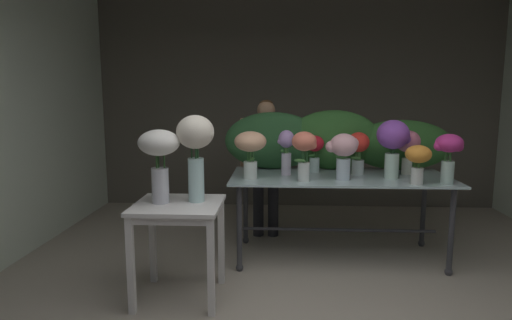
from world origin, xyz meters
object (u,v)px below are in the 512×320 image
at_px(display_table_glass, 339,187).
at_px(vase_rosy_peonies, 408,146).
at_px(vase_peach_dahlias, 251,147).
at_px(vase_blush_lilies, 344,151).
at_px(vase_magenta_freesia, 449,151).
at_px(vase_coral_stock, 304,149).
at_px(florist, 266,154).
at_px(vase_scarlet_roses, 358,149).
at_px(vase_violet_carnations, 393,141).
at_px(vase_white_roses_tall, 159,154).
at_px(vase_lilac_anemones, 286,150).
at_px(vase_cream_lisianthus_tall, 195,144).
at_px(side_table_white, 178,216).
at_px(vase_sunset_snapdragons, 418,159).
at_px(vase_crimson_ranunculus, 314,149).

distance_m(display_table_glass, vase_rosy_peonies, 0.78).
height_order(vase_peach_dahlias, vase_blush_lilies, vase_peach_dahlias).
bearing_deg(vase_magenta_freesia, vase_blush_lilies, 172.11).
xyz_separation_m(vase_blush_lilies, vase_coral_stock, (-0.36, -0.07, 0.02)).
bearing_deg(florist, vase_scarlet_roses, -31.00).
height_order(vase_magenta_freesia, vase_violet_carnations, vase_violet_carnations).
bearing_deg(vase_white_roses_tall, vase_peach_dahlias, 48.34).
xyz_separation_m(vase_lilac_anemones, vase_cream_lisianthus_tall, (-0.72, -0.87, 0.15)).
bearing_deg(vase_white_roses_tall, vase_magenta_freesia, 14.08).
bearing_deg(vase_blush_lilies, vase_violet_carnations, 12.35).
xyz_separation_m(florist, vase_blush_lilies, (0.73, -0.84, 0.15)).
bearing_deg(vase_coral_stock, vase_violet_carnations, 11.98).
xyz_separation_m(vase_peach_dahlias, vase_cream_lisianthus_tall, (-0.39, -0.67, 0.10)).
distance_m(vase_rosy_peonies, vase_lilac_anemones, 1.19).
bearing_deg(vase_violet_carnations, vase_scarlet_roses, 147.04).
height_order(side_table_white, vase_lilac_anemones, vase_lilac_anemones).
distance_m(florist, vase_peach_dahlias, 0.85).
bearing_deg(vase_lilac_anemones, florist, 108.86).
relative_size(vase_rosy_peonies, vase_white_roses_tall, 0.76).
bearing_deg(vase_violet_carnations, vase_sunset_snapdragons, -61.52).
distance_m(vase_rosy_peonies, vase_peach_dahlias, 1.54).
bearing_deg(vase_white_roses_tall, vase_rosy_peonies, 25.39).
height_order(display_table_glass, vase_scarlet_roses, vase_scarlet_roses).
relative_size(vase_sunset_snapdragons, vase_lilac_anemones, 0.79).
xyz_separation_m(vase_sunset_snapdragons, vase_cream_lisianthus_tall, (-1.85, -0.48, 0.18)).
bearing_deg(side_table_white, vase_peach_dahlias, 54.77).
bearing_deg(vase_white_roses_tall, vase_violet_carnations, 22.76).
distance_m(display_table_glass, vase_blush_lilies, 0.43).
xyz_separation_m(side_table_white, florist, (0.64, 1.56, 0.28)).
xyz_separation_m(vase_rosy_peonies, vase_white_roses_tall, (-2.17, -1.03, 0.05)).
distance_m(vase_rosy_peonies, vase_violet_carnations, 0.29).
distance_m(florist, vase_magenta_freesia, 1.89).
bearing_deg(side_table_white, vase_blush_lilies, 27.89).
bearing_deg(vase_white_roses_tall, vase_coral_stock, 29.66).
relative_size(vase_blush_lilies, vase_cream_lisianthus_tall, 0.63).
height_order(vase_rosy_peonies, vase_peach_dahlias, vase_peach_dahlias).
bearing_deg(vase_rosy_peonies, vase_white_roses_tall, -154.61).
xyz_separation_m(vase_blush_lilies, vase_white_roses_tall, (-1.50, -0.72, 0.06)).
bearing_deg(vase_magenta_freesia, florist, 149.42).
relative_size(side_table_white, vase_lilac_anemones, 1.77).
bearing_deg(vase_crimson_ranunculus, florist, 137.79).
height_order(vase_coral_stock, vase_crimson_ranunculus, vase_coral_stock).
bearing_deg(vase_sunset_snapdragons, vase_magenta_freesia, 10.99).
relative_size(vase_coral_stock, vase_cream_lisianthus_tall, 0.66).
bearing_deg(display_table_glass, vase_coral_stock, -142.69).
bearing_deg(vase_violet_carnations, vase_peach_dahlias, -175.99).
xyz_separation_m(display_table_glass, vase_lilac_anemones, (-0.52, 0.01, 0.36)).
xyz_separation_m(vase_rosy_peonies, vase_peach_dahlias, (-1.51, -0.29, 0.01)).
height_order(side_table_white, vase_coral_stock, vase_coral_stock).
distance_m(display_table_glass, vase_magenta_freesia, 1.03).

